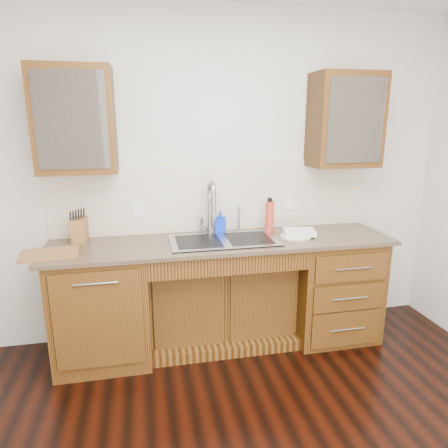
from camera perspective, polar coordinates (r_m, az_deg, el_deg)
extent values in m
cube|color=silver|center=(3.41, -1.38, 6.55)|extent=(4.00, 0.10, 2.70)
cube|color=#593014|center=(3.28, -16.92, -11.04)|extent=(0.70, 0.62, 0.88)
cube|color=#593014|center=(3.44, -0.45, -10.81)|extent=(1.20, 0.44, 0.70)
cube|color=#593014|center=(3.62, 14.92, -8.45)|extent=(0.70, 0.62, 0.88)
cube|color=#84705B|center=(3.15, -0.09, -2.62)|extent=(2.70, 0.65, 0.03)
cube|color=beige|center=(3.37, -1.18, 3.97)|extent=(2.70, 0.02, 0.59)
cube|color=#9E9EA5|center=(3.15, -0.04, -3.91)|extent=(0.84, 0.46, 0.19)
cylinder|color=#999993|center=(3.28, -2.05, 1.98)|extent=(0.04, 0.04, 0.40)
cylinder|color=#999993|center=(3.36, 2.14, 0.88)|extent=(0.02, 0.02, 0.24)
cube|color=#593014|center=(3.13, -20.49, 13.69)|extent=(0.55, 0.34, 0.75)
cube|color=#593014|center=(3.51, 16.90, 13.97)|extent=(0.55, 0.34, 0.75)
cube|color=white|center=(3.32, -12.23, 1.98)|extent=(0.08, 0.01, 0.12)
cube|color=white|center=(3.55, 9.25, 2.93)|extent=(0.08, 0.01, 0.12)
imported|color=#0B37E4|center=(3.35, -0.49, 0.35)|extent=(0.10, 0.10, 0.18)
cylinder|color=red|center=(3.35, 6.52, 0.99)|extent=(0.07, 0.07, 0.27)
cylinder|color=beige|center=(3.28, 10.21, -1.76)|extent=(0.27, 0.27, 0.01)
cube|color=white|center=(3.31, 10.72, -1.13)|extent=(0.28, 0.23, 0.04)
cube|color=brown|center=(3.28, -19.95, -0.81)|extent=(0.11, 0.18, 0.19)
cube|color=brown|center=(3.06, -23.67, -3.94)|extent=(0.42, 0.32, 0.02)
imported|color=white|center=(3.16, -23.22, 12.40)|extent=(0.12, 0.12, 0.09)
imported|color=white|center=(3.12, -18.23, 12.87)|extent=(0.13, 0.13, 0.09)
imported|color=silver|center=(3.48, 15.65, 13.14)|extent=(0.12, 0.12, 0.09)
imported|color=silver|center=(3.56, 18.10, 12.97)|extent=(0.11, 0.11, 0.09)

